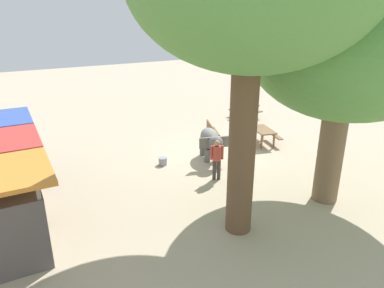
# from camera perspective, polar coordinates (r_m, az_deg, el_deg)

# --- Properties ---
(ground_plane) EXTENTS (60.00, 60.00, 0.00)m
(ground_plane) POSITION_cam_1_polar(r_m,az_deg,el_deg) (16.36, 3.49, -1.88)
(ground_plane) COLOR #BAA88C
(elephant) EXTENTS (2.00, 1.41, 1.37)m
(elephant) POSITION_cam_1_polar(r_m,az_deg,el_deg) (15.61, 2.99, 0.45)
(elephant) COLOR slate
(elephant) RESTS_ON ground_plane
(person_handler) EXTENTS (0.32, 0.48, 1.62)m
(person_handler) POSITION_cam_1_polar(r_m,az_deg,el_deg) (13.79, 3.97, -2.06)
(person_handler) COLOR #3F3833
(person_handler) RESTS_ON ground_plane
(shade_tree_secondary) EXTENTS (6.41, 5.88, 7.52)m
(shade_tree_secondary) POSITION_cam_1_polar(r_m,az_deg,el_deg) (12.13, 23.25, 14.00)
(shade_tree_secondary) COLOR brown
(shade_tree_secondary) RESTS_ON ground_plane
(wooden_bench) EXTENTS (1.45, 0.83, 0.88)m
(wooden_bench) POSITION_cam_1_polar(r_m,az_deg,el_deg) (18.20, 3.17, 2.08)
(wooden_bench) COLOR brown
(wooden_bench) RESTS_ON ground_plane
(picnic_table_near) EXTENTS (1.53, 1.55, 0.78)m
(picnic_table_near) POSITION_cam_1_polar(r_m,az_deg,el_deg) (22.22, 8.51, 5.64)
(picnic_table_near) COLOR brown
(picnic_table_near) RESTS_ON ground_plane
(picnic_table_far) EXTENTS (1.80, 1.78, 0.78)m
(picnic_table_far) POSITION_cam_1_polar(r_m,az_deg,el_deg) (17.87, 11.12, 1.74)
(picnic_table_far) COLOR brown
(picnic_table_far) RESTS_ON ground_plane
(market_stall_orange) EXTENTS (2.50, 2.50, 2.52)m
(market_stall_orange) POSITION_cam_1_polar(r_m,az_deg,el_deg) (10.65, -27.33, -10.69)
(market_stall_orange) COLOR #59514C
(market_stall_orange) RESTS_ON ground_plane
(market_stall_red) EXTENTS (2.50, 2.50, 2.52)m
(market_stall_red) POSITION_cam_1_polar(r_m,az_deg,el_deg) (12.98, -27.80, -5.15)
(market_stall_red) COLOR #59514C
(market_stall_red) RESTS_ON ground_plane
(market_stall_blue) EXTENTS (2.50, 2.50, 2.52)m
(market_stall_blue) POSITION_cam_1_polar(r_m,az_deg,el_deg) (15.40, -28.13, -1.32)
(market_stall_blue) COLOR #59514C
(market_stall_blue) RESTS_ON ground_plane
(feed_bucket) EXTENTS (0.36, 0.36, 0.32)m
(feed_bucket) POSITION_cam_1_polar(r_m,az_deg,el_deg) (15.41, -4.66, -2.74)
(feed_bucket) COLOR gray
(feed_bucket) RESTS_ON ground_plane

